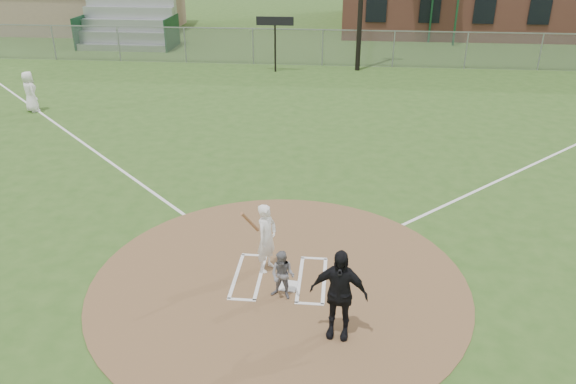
# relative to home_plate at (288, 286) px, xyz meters

# --- Properties ---
(ground) EXTENTS (140.00, 140.00, 0.00)m
(ground) POSITION_rel_home_plate_xyz_m (-0.21, 0.16, -0.03)
(ground) COLOR #31541D
(ground) RESTS_ON ground
(dirt_circle) EXTENTS (8.40, 8.40, 0.02)m
(dirt_circle) POSITION_rel_home_plate_xyz_m (-0.21, 0.16, -0.02)
(dirt_circle) COLOR brown
(dirt_circle) RESTS_ON ground
(home_plate) EXTENTS (0.46, 0.46, 0.03)m
(home_plate) POSITION_rel_home_plate_xyz_m (0.00, 0.00, 0.00)
(home_plate) COLOR silver
(home_plate) RESTS_ON dirt_circle
(foul_line_first) EXTENTS (17.04, 17.04, 0.01)m
(foul_line_first) POSITION_rel_home_plate_xyz_m (8.79, 9.16, -0.03)
(foul_line_first) COLOR white
(foul_line_first) RESTS_ON ground
(foul_line_third) EXTENTS (17.04, 17.04, 0.01)m
(foul_line_third) POSITION_rel_home_plate_xyz_m (-9.21, 9.16, -0.03)
(foul_line_third) COLOR white
(foul_line_third) RESTS_ON ground
(catcher) EXTENTS (0.63, 0.55, 1.11)m
(catcher) POSITION_rel_home_plate_xyz_m (-0.07, -0.41, 0.54)
(catcher) COLOR slate
(catcher) RESTS_ON dirt_circle
(umpire) EXTENTS (1.15, 0.60, 1.88)m
(umpire) POSITION_rel_home_plate_xyz_m (1.11, -1.49, 0.93)
(umpire) COLOR black
(umpire) RESTS_ON dirt_circle
(ondeck_player) EXTENTS (0.99, 0.97, 1.72)m
(ondeck_player) POSITION_rel_home_plate_xyz_m (-12.25, 11.99, 0.83)
(ondeck_player) COLOR white
(ondeck_player) RESTS_ON ground
(batters_boxes) EXTENTS (2.08, 1.88, 0.01)m
(batters_boxes) POSITION_rel_home_plate_xyz_m (-0.21, 0.31, -0.01)
(batters_boxes) COLOR white
(batters_boxes) RESTS_ON dirt_circle
(batter_at_plate) EXTENTS (0.78, 1.04, 1.78)m
(batter_at_plate) POSITION_rel_home_plate_xyz_m (-0.55, 0.65, 0.82)
(batter_at_plate) COLOR white
(batter_at_plate) RESTS_ON dirt_circle
(outfield_fence) EXTENTS (56.08, 0.08, 2.03)m
(outfield_fence) POSITION_rel_home_plate_xyz_m (-0.21, 22.16, 0.98)
(outfield_fence) COLOR slate
(outfield_fence) RESTS_ON ground
(bleachers) EXTENTS (6.08, 3.20, 3.20)m
(bleachers) POSITION_rel_home_plate_xyz_m (-13.21, 26.36, 1.56)
(bleachers) COLOR #B7BABF
(bleachers) RESTS_ON ground
(scoreboard_sign) EXTENTS (2.00, 0.10, 2.93)m
(scoreboard_sign) POSITION_rel_home_plate_xyz_m (-2.71, 20.36, 2.35)
(scoreboard_sign) COLOR black
(scoreboard_sign) RESTS_ON ground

